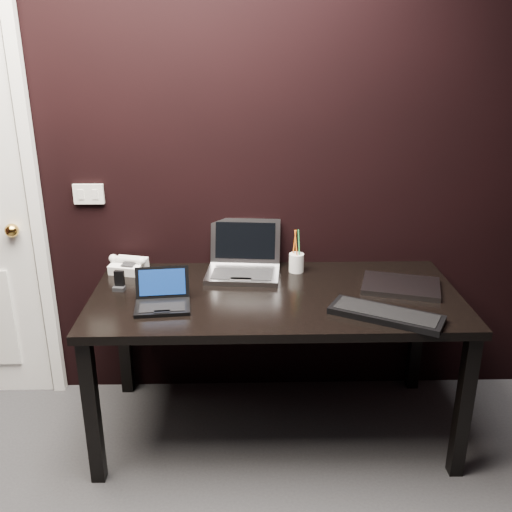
{
  "coord_description": "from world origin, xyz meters",
  "views": [
    {
      "loc": [
        0.15,
        -1.01,
        1.82
      ],
      "look_at": [
        0.21,
        1.35,
        0.94
      ],
      "focal_mm": 40.0,
      "sensor_mm": 36.0,
      "label": 1
    }
  ],
  "objects_px": {
    "closed_laptop": "(401,286)",
    "desk_phone": "(128,265)",
    "netbook": "(162,300)",
    "silver_laptop": "(243,265)",
    "mobile_phone": "(119,283)",
    "pen_cup": "(296,262)",
    "desk": "(276,309)",
    "ext_keyboard": "(386,314)"
  },
  "relations": [
    {
      "from": "silver_laptop",
      "to": "mobile_phone",
      "type": "height_order",
      "value": "silver_laptop"
    },
    {
      "from": "netbook",
      "to": "ext_keyboard",
      "type": "relative_size",
      "value": 0.53
    },
    {
      "from": "desk_phone",
      "to": "mobile_phone",
      "type": "distance_m",
      "value": 0.23
    },
    {
      "from": "closed_laptop",
      "to": "desk_phone",
      "type": "height_order",
      "value": "desk_phone"
    },
    {
      "from": "mobile_phone",
      "to": "pen_cup",
      "type": "bearing_deg",
      "value": 13.81
    },
    {
      "from": "ext_keyboard",
      "to": "desk_phone",
      "type": "height_order",
      "value": "desk_phone"
    },
    {
      "from": "netbook",
      "to": "mobile_phone",
      "type": "bearing_deg",
      "value": 140.44
    },
    {
      "from": "closed_laptop",
      "to": "desk_phone",
      "type": "relative_size",
      "value": 2.04
    },
    {
      "from": "silver_laptop",
      "to": "closed_laptop",
      "type": "xyz_separation_m",
      "value": [
        0.74,
        -0.2,
        -0.03
      ]
    },
    {
      "from": "desk_phone",
      "to": "desk",
      "type": "bearing_deg",
      "value": -21.43
    },
    {
      "from": "desk",
      "to": "pen_cup",
      "type": "bearing_deg",
      "value": 66.15
    },
    {
      "from": "desk",
      "to": "closed_laptop",
      "type": "height_order",
      "value": "closed_laptop"
    },
    {
      "from": "silver_laptop",
      "to": "pen_cup",
      "type": "xyz_separation_m",
      "value": [
        0.27,
        0.02,
        0.0
      ]
    },
    {
      "from": "netbook",
      "to": "pen_cup",
      "type": "bearing_deg",
      "value": 32.27
    },
    {
      "from": "desk",
      "to": "netbook",
      "type": "height_order",
      "value": "netbook"
    },
    {
      "from": "closed_laptop",
      "to": "silver_laptop",
      "type": "bearing_deg",
      "value": 164.66
    },
    {
      "from": "closed_laptop",
      "to": "pen_cup",
      "type": "height_order",
      "value": "pen_cup"
    },
    {
      "from": "closed_laptop",
      "to": "desk_phone",
      "type": "distance_m",
      "value": 1.35
    },
    {
      "from": "netbook",
      "to": "silver_laptop",
      "type": "xyz_separation_m",
      "value": [
        0.36,
        0.37,
        0.02
      ]
    },
    {
      "from": "silver_laptop",
      "to": "desk_phone",
      "type": "height_order",
      "value": "silver_laptop"
    },
    {
      "from": "pen_cup",
      "to": "ext_keyboard",
      "type": "bearing_deg",
      "value": -57.93
    },
    {
      "from": "desk",
      "to": "mobile_phone",
      "type": "relative_size",
      "value": 18.29
    },
    {
      "from": "netbook",
      "to": "closed_laptop",
      "type": "distance_m",
      "value": 1.11
    },
    {
      "from": "desk_phone",
      "to": "mobile_phone",
      "type": "relative_size",
      "value": 2.18
    },
    {
      "from": "netbook",
      "to": "mobile_phone",
      "type": "relative_size",
      "value": 2.77
    },
    {
      "from": "ext_keyboard",
      "to": "desk_phone",
      "type": "xyz_separation_m",
      "value": [
        -1.18,
        0.55,
        0.02
      ]
    },
    {
      "from": "ext_keyboard",
      "to": "pen_cup",
      "type": "height_order",
      "value": "pen_cup"
    },
    {
      "from": "silver_laptop",
      "to": "pen_cup",
      "type": "relative_size",
      "value": 1.75
    },
    {
      "from": "closed_laptop",
      "to": "mobile_phone",
      "type": "relative_size",
      "value": 4.43
    },
    {
      "from": "desk",
      "to": "netbook",
      "type": "distance_m",
      "value": 0.53
    },
    {
      "from": "ext_keyboard",
      "to": "closed_laptop",
      "type": "bearing_deg",
      "value": 64.76
    },
    {
      "from": "desk",
      "to": "desk_phone",
      "type": "relative_size",
      "value": 8.4
    },
    {
      "from": "desk",
      "to": "netbook",
      "type": "xyz_separation_m",
      "value": [
        -0.51,
        -0.12,
        0.11
      ]
    },
    {
      "from": "netbook",
      "to": "silver_laptop",
      "type": "distance_m",
      "value": 0.52
    },
    {
      "from": "desk",
      "to": "netbook",
      "type": "relative_size",
      "value": 6.61
    },
    {
      "from": "desk_phone",
      "to": "ext_keyboard",
      "type": "bearing_deg",
      "value": -24.79
    },
    {
      "from": "desk",
      "to": "pen_cup",
      "type": "xyz_separation_m",
      "value": [
        0.12,
        0.27,
        0.13
      ]
    },
    {
      "from": "mobile_phone",
      "to": "pen_cup",
      "type": "distance_m",
      "value": 0.88
    },
    {
      "from": "netbook",
      "to": "ext_keyboard",
      "type": "distance_m",
      "value": 0.97
    },
    {
      "from": "closed_laptop",
      "to": "pen_cup",
      "type": "bearing_deg",
      "value": 154.67
    },
    {
      "from": "netbook",
      "to": "pen_cup",
      "type": "relative_size",
      "value": 1.16
    },
    {
      "from": "netbook",
      "to": "silver_laptop",
      "type": "height_order",
      "value": "silver_laptop"
    }
  ]
}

